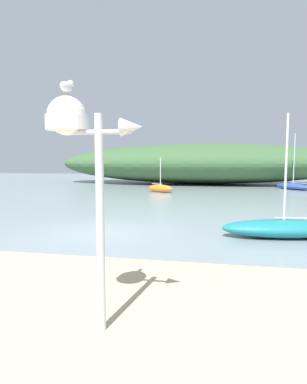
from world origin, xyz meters
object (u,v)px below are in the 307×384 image
at_px(sailboat_mid_channel, 284,228).
at_px(mast_structure, 76,135).
at_px(seagull_on_radar, 67,86).
at_px(sailboat_far_right, 293,186).
at_px(sailboat_west_reach, 160,188).

bearing_deg(sailboat_mid_channel, mast_structure, -121.27).
relative_size(seagull_on_radar, sailboat_far_right, 0.06).
distance_m(sailboat_mid_channel, sailboat_west_reach, 17.28).
relative_size(seagull_on_radar, sailboat_west_reach, 0.11).
height_order(mast_structure, sailboat_far_right, sailboat_far_right).
height_order(sailboat_mid_channel, sailboat_far_right, sailboat_far_right).
bearing_deg(mast_structure, sailboat_mid_channel, 58.73).
relative_size(mast_structure, seagull_on_radar, 9.76).
distance_m(mast_structure, seagull_on_radar, 0.69).
height_order(seagull_on_radar, sailboat_far_right, sailboat_far_right).
xyz_separation_m(sailboat_mid_channel, sailboat_far_right, (5.48, 21.10, 0.00)).
xyz_separation_m(sailboat_west_reach, sailboat_far_right, (12.53, 5.32, -0.03)).
bearing_deg(sailboat_west_reach, sailboat_mid_channel, -65.91).
distance_m(mast_structure, sailboat_far_right, 30.21).
bearing_deg(sailboat_west_reach, sailboat_far_right, 23.01).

